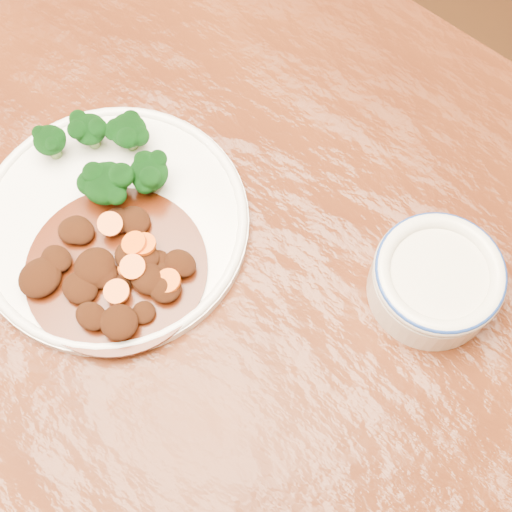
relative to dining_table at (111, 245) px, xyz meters
The scene contains 6 objects.
ground 0.67m from the dining_table, ahead, with size 4.00×4.00×0.00m, color #4B2412.
dining_table is the anchor object (origin of this frame).
dinner_plate 0.09m from the dining_table, ahead, with size 0.28×0.28×0.02m.
broccoli_florets 0.13m from the dining_table, 105.40° to the left, with size 0.14×0.10×0.05m.
mince_stew 0.13m from the dining_table, 34.57° to the right, with size 0.18×0.18×0.03m.
dip_bowl 0.37m from the dining_table, 22.86° to the left, with size 0.13×0.13×0.06m.
Camera 1 is at (0.34, -0.17, 1.41)m, focal length 50.00 mm.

